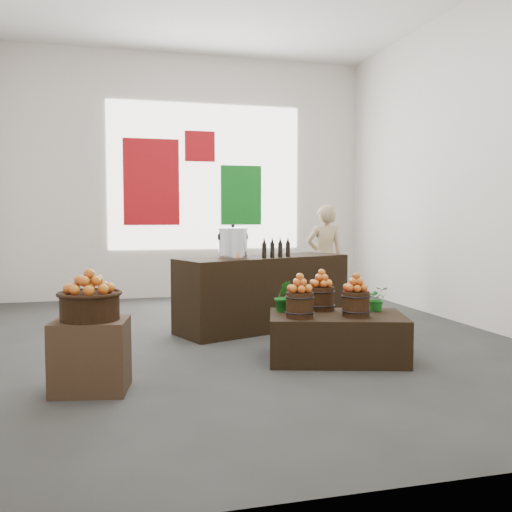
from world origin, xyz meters
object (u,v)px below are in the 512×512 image
object	(u,v)px
wicker_basket	(90,307)
shopper	(325,257)
stock_pot_left	(233,244)
display_table	(337,337)
counter	(263,293)
crate	(91,356)

from	to	relation	value
wicker_basket	shopper	size ratio (longest dim) A/B	0.30
stock_pot_left	display_table	bearing A→B (deg)	-65.40
display_table	counter	distance (m)	1.65
crate	counter	size ratio (longest dim) A/B	0.26
counter	stock_pot_left	xyz separation A→B (m)	(-0.41, -0.15, 0.60)
stock_pot_left	counter	bearing A→B (deg)	20.47
crate	stock_pot_left	bearing A→B (deg)	50.54
crate	counter	distance (m)	2.81
counter	stock_pot_left	bearing A→B (deg)	180.00
wicker_basket	stock_pot_left	distance (m)	2.45
crate	counter	bearing A→B (deg)	46.09
stock_pot_left	wicker_basket	bearing A→B (deg)	-129.46
counter	shopper	xyz separation A→B (m)	(1.28, 1.25, 0.32)
wicker_basket	shopper	bearing A→B (deg)	45.39
display_table	counter	bearing A→B (deg)	115.72
wicker_basket	shopper	world-z (taller)	shopper
wicker_basket	counter	size ratio (longest dim) A/B	0.21
display_table	shopper	size ratio (longest dim) A/B	0.83
crate	wicker_basket	distance (m)	0.38
wicker_basket	counter	distance (m)	2.82
display_table	counter	xyz separation A→B (m)	(-0.26, 1.62, 0.22)
crate	display_table	size ratio (longest dim) A/B	0.45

